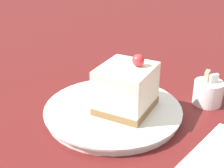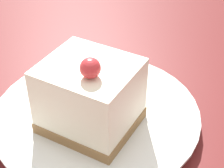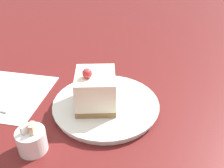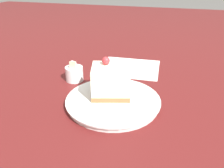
% 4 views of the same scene
% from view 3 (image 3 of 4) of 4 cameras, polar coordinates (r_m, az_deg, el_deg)
% --- Properties ---
extents(ground_plane, '(4.00, 4.00, 0.00)m').
position_cam_3_polar(ground_plane, '(0.62, -2.00, -6.85)').
color(ground_plane, '#5B1919').
extents(plate, '(0.27, 0.27, 0.02)m').
position_cam_3_polar(plate, '(0.64, -1.48, -4.78)').
color(plate, silver).
rests_on(plate, ground_plane).
extents(cake_slice, '(0.12, 0.13, 0.11)m').
position_cam_3_polar(cake_slice, '(0.60, -3.78, -1.37)').
color(cake_slice, olive).
rests_on(cake_slice, plate).
extents(napkin, '(0.21, 0.24, 0.00)m').
position_cam_3_polar(napkin, '(0.74, -22.36, -2.21)').
color(napkin, white).
rests_on(napkin, ground_plane).
extents(fork, '(0.02, 0.15, 0.00)m').
position_cam_3_polar(fork, '(0.72, -21.10, -2.89)').
color(fork, silver).
rests_on(fork, napkin).
extents(knife, '(0.02, 0.16, 0.00)m').
position_cam_3_polar(knife, '(0.77, -23.58, -1.09)').
color(knife, silver).
rests_on(knife, napkin).
extents(sugar_bowl, '(0.06, 0.06, 0.07)m').
position_cam_3_polar(sugar_bowl, '(0.55, -17.87, -12.14)').
color(sugar_bowl, white).
rests_on(sugar_bowl, ground_plane).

